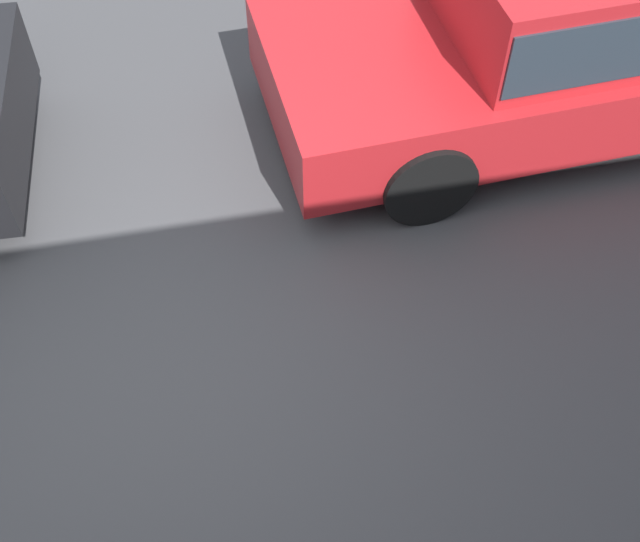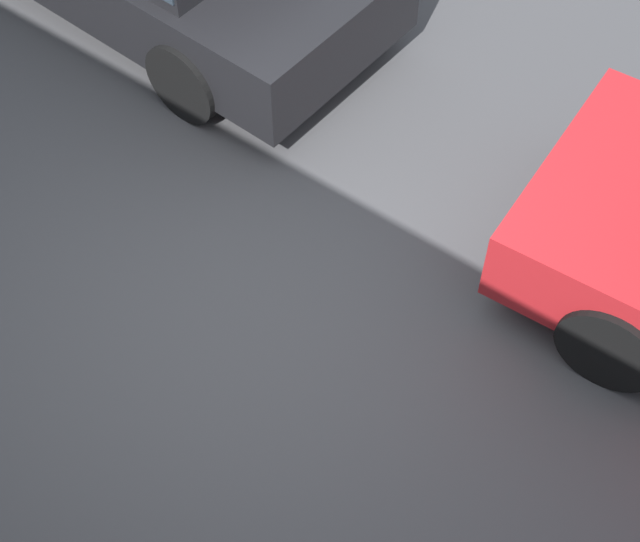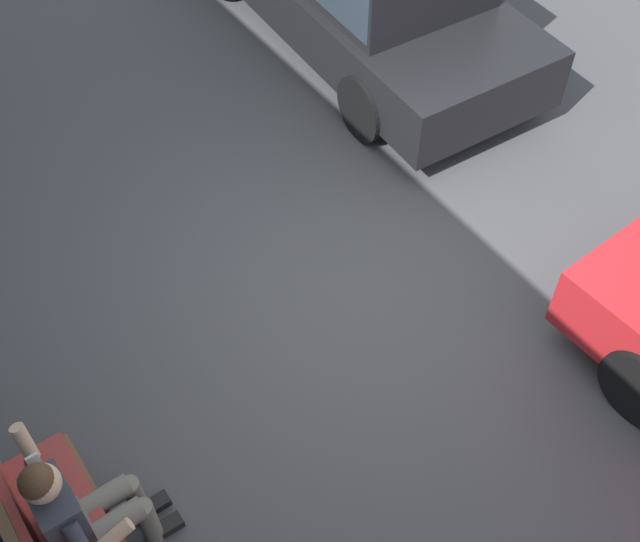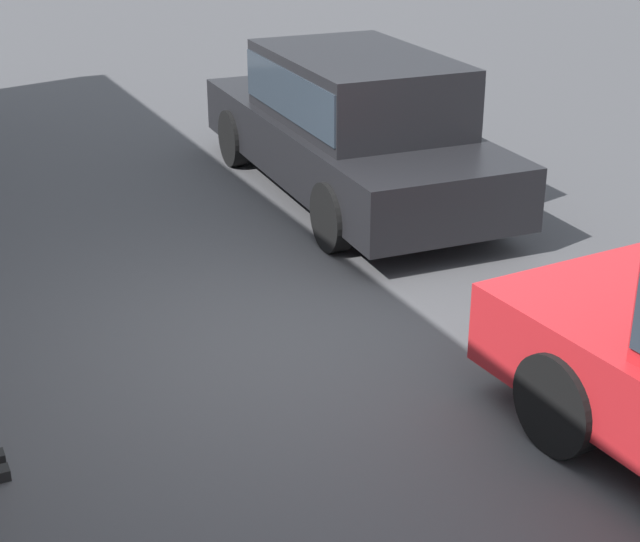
% 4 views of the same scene
% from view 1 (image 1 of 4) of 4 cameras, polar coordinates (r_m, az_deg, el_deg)
% --- Properties ---
extents(ground_plane, '(60.00, 60.00, 0.00)m').
position_cam_1_polar(ground_plane, '(4.96, -13.03, -7.66)').
color(ground_plane, '#424244').
extents(parked_car_near, '(4.65, 2.04, 1.45)m').
position_cam_1_polar(parked_car_near, '(6.31, 18.92, 16.72)').
color(parked_car_near, red).
rests_on(parked_car_near, ground_plane).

